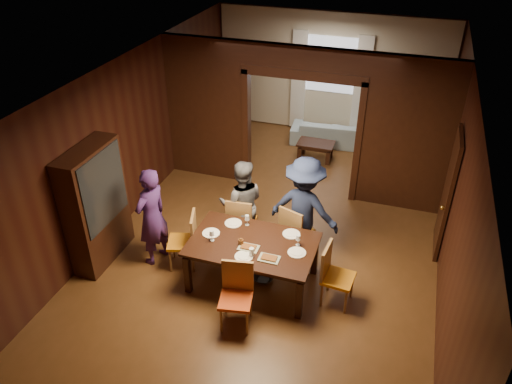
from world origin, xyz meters
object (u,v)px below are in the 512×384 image
(coffee_table, at_px, (315,151))
(chair_far_l, at_px, (242,220))
(hutch, at_px, (96,206))
(person_navy, at_px, (304,208))
(chair_left, at_px, (182,240))
(sofa, at_px, (332,132))
(person_grey, at_px, (242,204))
(chair_right, at_px, (338,276))
(dining_table, at_px, (253,263))
(chair_far_r, at_px, (297,230))
(chair_near, at_px, (236,298))
(person_purple, at_px, (152,217))

(coffee_table, distance_m, chair_far_l, 3.47)
(chair_far_l, relative_size, hutch, 0.48)
(person_navy, relative_size, chair_left, 1.84)
(sofa, bearing_deg, person_grey, 75.23)
(person_navy, relative_size, chair_right, 1.84)
(dining_table, height_order, chair_right, chair_right)
(person_grey, relative_size, chair_far_r, 1.62)
(coffee_table, relative_size, chair_near, 0.82)
(dining_table, bearing_deg, person_purple, 178.86)
(sofa, xyz_separation_m, dining_table, (-0.24, -5.18, 0.10))
(chair_far_l, bearing_deg, chair_near, 101.87)
(dining_table, bearing_deg, chair_right, -0.93)
(person_navy, height_order, chair_left, person_navy)
(dining_table, height_order, chair_far_l, chair_far_l)
(person_purple, xyz_separation_m, person_navy, (2.24, 0.92, 0.05))
(chair_far_r, height_order, chair_near, same)
(dining_table, xyz_separation_m, chair_right, (1.31, -0.02, 0.10))
(dining_table, relative_size, chair_left, 1.94)
(person_purple, height_order, coffee_table, person_purple)
(hutch, bearing_deg, dining_table, 3.78)
(chair_left, bearing_deg, sofa, 146.32)
(sofa, relative_size, chair_near, 1.96)
(chair_right, distance_m, chair_far_r, 1.24)
(person_purple, relative_size, coffee_table, 2.11)
(chair_far_l, xyz_separation_m, hutch, (-2.06, -1.03, 0.52))
(chair_near, bearing_deg, chair_far_l, 96.12)
(chair_far_l, bearing_deg, chair_far_r, 176.26)
(chair_far_r, bearing_deg, coffee_table, -63.05)
(person_purple, distance_m, hutch, 0.89)
(person_navy, relative_size, chair_near, 1.84)
(chair_far_r, bearing_deg, person_grey, 18.45)
(chair_near, height_order, hutch, hutch)
(person_grey, xyz_separation_m, chair_left, (-0.70, -0.87, -0.30))
(person_purple, distance_m, chair_far_l, 1.51)
(person_grey, xyz_separation_m, dining_table, (0.50, -0.91, -0.41))
(sofa, xyz_separation_m, chair_far_l, (-0.72, -4.32, 0.21))
(sofa, xyz_separation_m, hutch, (-2.77, -5.35, 0.72))
(coffee_table, bearing_deg, chair_right, -73.57)
(person_grey, height_order, coffee_table, person_grey)
(person_navy, height_order, chair_far_r, person_navy)
(chair_near, bearing_deg, coffee_table, 79.31)
(dining_table, bearing_deg, chair_far_l, 119.06)
(dining_table, bearing_deg, sofa, 87.39)
(person_purple, distance_m, chair_far_r, 2.34)
(coffee_table, bearing_deg, person_purple, -112.14)
(sofa, relative_size, chair_far_l, 1.96)
(chair_right, height_order, chair_far_l, same)
(coffee_table, bearing_deg, chair_far_r, -82.93)
(sofa, height_order, chair_right, chair_right)
(person_navy, distance_m, hutch, 3.28)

